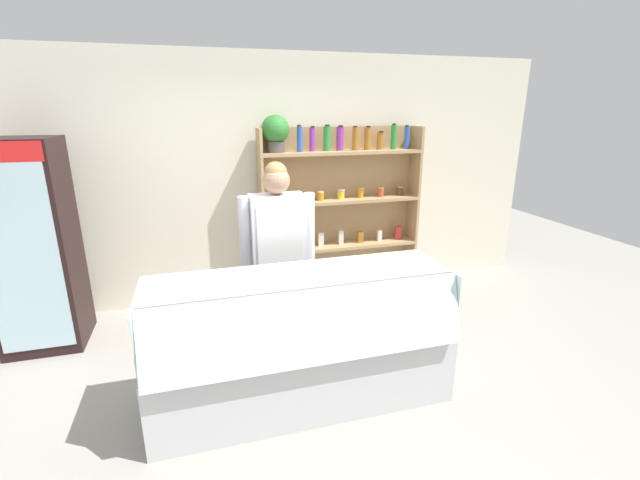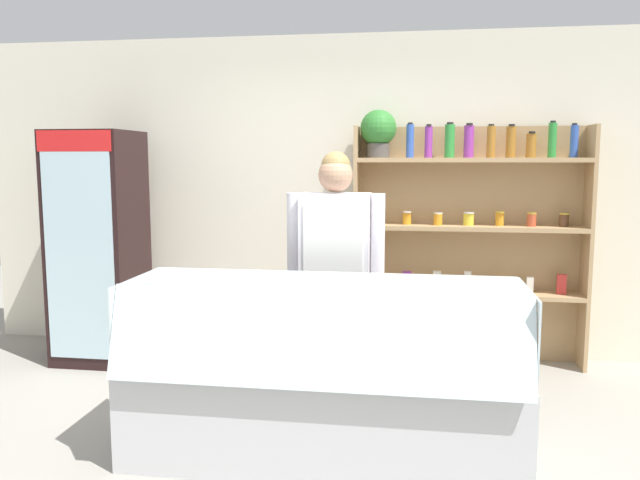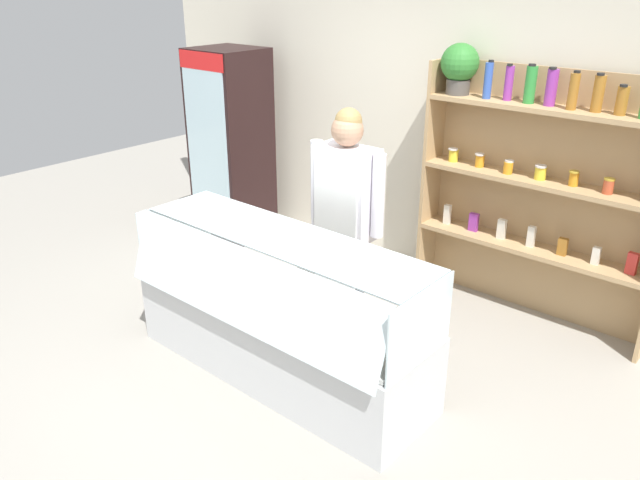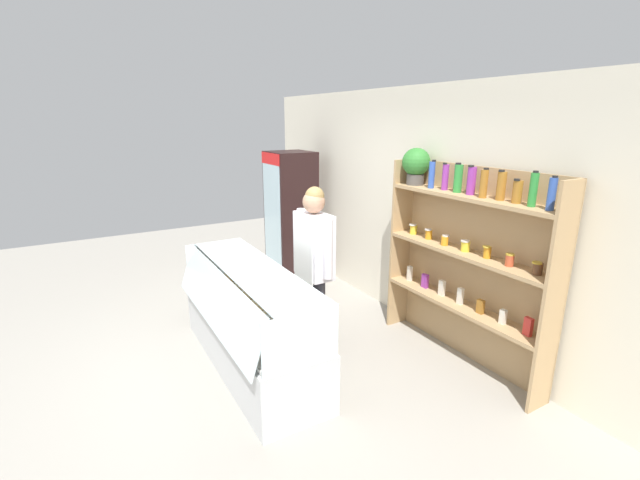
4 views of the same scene
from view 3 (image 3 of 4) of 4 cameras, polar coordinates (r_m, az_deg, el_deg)
The scene contains 6 objects.
ground_plane at distance 4.44m, azimuth -2.92°, elevation -11.80°, with size 12.00×12.00×0.00m, color gray.
back_wall at distance 5.42m, azimuth 11.92°, elevation 10.06°, with size 6.80×0.10×2.70m, color silver.
drinks_fridge at distance 6.35m, azimuth -8.14°, elevation 8.49°, with size 0.64×0.62×1.89m.
shelving_unit at distance 4.97m, azimuth 18.70°, elevation 6.09°, with size 1.85×0.30×2.06m.
deli_display_case at distance 4.26m, azimuth -3.70°, elevation -8.44°, with size 2.16×0.74×1.01m.
shop_clerk at distance 4.45m, azimuth 2.36°, elevation 3.21°, with size 0.64×0.25×1.71m.
Camera 3 is at (2.52, -2.61, 2.55)m, focal length 35.00 mm.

